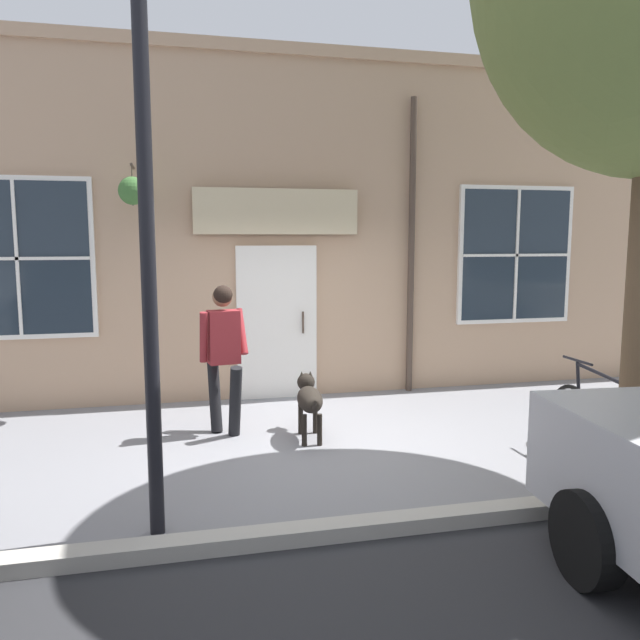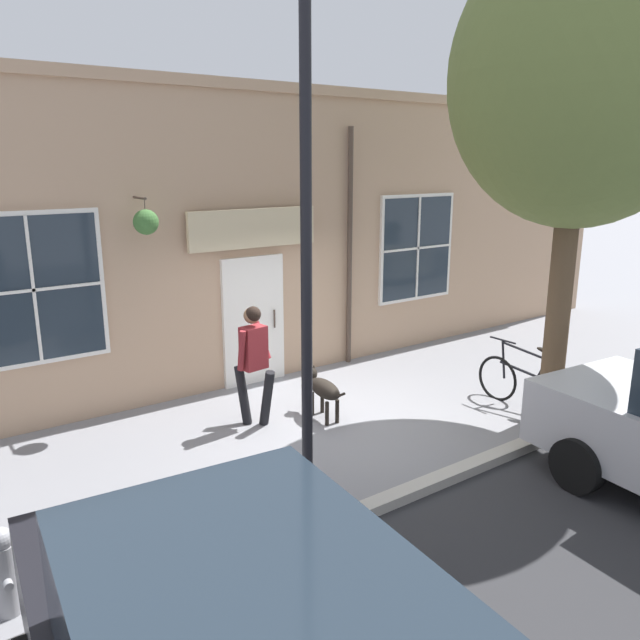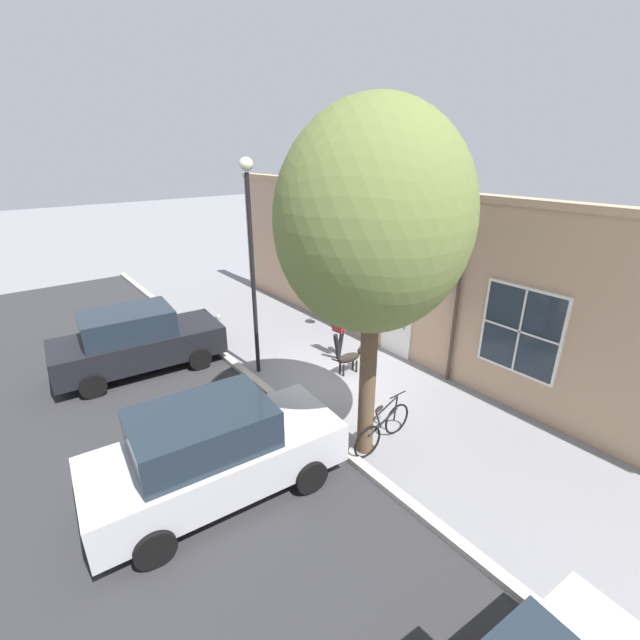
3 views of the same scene
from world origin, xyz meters
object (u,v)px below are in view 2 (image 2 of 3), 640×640
(fire_hydrant, at_px, (4,570))
(pedestrian_walking, at_px, (254,354))
(leaning_bicycle, at_px, (529,384))
(dog_on_leash, at_px, (322,387))
(street_lamp, at_px, (306,164))
(street_tree_by_curb, at_px, (587,82))

(fire_hydrant, bearing_deg, pedestrian_walking, 121.19)
(fire_hydrant, bearing_deg, leaning_bicycle, 92.25)
(dog_on_leash, bearing_deg, street_lamp, -39.06)
(dog_on_leash, height_order, leaning_bicycle, leaning_bicycle)
(leaning_bicycle, distance_m, street_lamp, 5.33)
(dog_on_leash, height_order, fire_hydrant, fire_hydrant)
(street_tree_by_curb, relative_size, street_lamp, 1.18)
(leaning_bicycle, bearing_deg, pedestrian_walking, -117.15)
(dog_on_leash, distance_m, leaning_bicycle, 3.07)
(street_tree_by_curb, relative_size, fire_hydrant, 8.44)
(street_tree_by_curb, distance_m, leaning_bicycle, 4.16)
(street_tree_by_curb, distance_m, fire_hydrant, 8.15)
(street_tree_by_curb, relative_size, leaning_bicycle, 3.76)
(dog_on_leash, relative_size, leaning_bicycle, 0.65)
(fire_hydrant, bearing_deg, dog_on_leash, 111.91)
(street_lamp, bearing_deg, leaning_bicycle, 96.20)
(pedestrian_walking, bearing_deg, street_tree_by_curb, 56.88)
(dog_on_leash, distance_m, street_tree_by_curb, 5.23)
(street_tree_by_curb, distance_m, street_lamp, 4.34)
(street_tree_by_curb, bearing_deg, pedestrian_walking, -123.12)
(street_lamp, height_order, fire_hydrant, street_lamp)
(leaning_bicycle, height_order, street_lamp, street_lamp)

